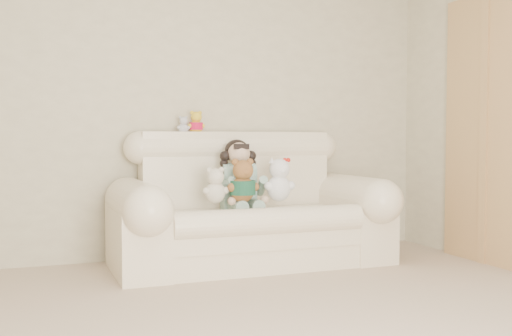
# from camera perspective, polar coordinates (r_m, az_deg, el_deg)

# --- Properties ---
(wall_back) EXTENTS (4.50, 0.00, 4.50)m
(wall_back) POSITION_cam_1_polar(r_m,az_deg,el_deg) (4.97, -7.87, 6.56)
(wall_back) COLOR beige
(wall_back) RESTS_ON ground
(sofa) EXTENTS (2.10, 0.95, 1.03)m
(sofa) POSITION_cam_1_polar(r_m,az_deg,el_deg) (4.64, -0.44, -2.85)
(sofa) COLOR #FFF1CD
(sofa) RESTS_ON floor
(door_panel) EXTENTS (0.06, 0.90, 2.10)m
(door_panel) POSITION_cam_1_polar(r_m,az_deg,el_deg) (5.01, 21.02, 3.51)
(door_panel) COLOR #A27445
(door_panel) RESTS_ON floor
(seated_child) EXTENTS (0.36, 0.43, 0.56)m
(seated_child) POSITION_cam_1_polar(r_m,az_deg,el_deg) (4.67, -1.67, -0.56)
(seated_child) COLOR #2E745B
(seated_child) RESTS_ON sofa
(brown_teddy) EXTENTS (0.29, 0.26, 0.38)m
(brown_teddy) POSITION_cam_1_polar(r_m,az_deg,el_deg) (4.45, -1.28, -0.80)
(brown_teddy) COLOR brown
(brown_teddy) RESTS_ON sofa
(white_cat) EXTENTS (0.29, 0.25, 0.39)m
(white_cat) POSITION_cam_1_polar(r_m,az_deg,el_deg) (4.55, 2.18, -0.68)
(white_cat) COLOR white
(white_cat) RESTS_ON sofa
(cream_teddy) EXTENTS (0.22, 0.19, 0.31)m
(cream_teddy) POSITION_cam_1_polar(r_m,az_deg,el_deg) (4.40, -3.88, -1.32)
(cream_teddy) COLOR silver
(cream_teddy) RESTS_ON sofa
(yellow_mini_bear) EXTENTS (0.16, 0.13, 0.22)m
(yellow_mini_bear) POSITION_cam_1_polar(r_m,az_deg,el_deg) (4.88, -5.69, 4.51)
(yellow_mini_bear) COLOR yellow
(yellow_mini_bear) RESTS_ON sofa
(grey_mini_plush) EXTENTS (0.11, 0.08, 0.17)m
(grey_mini_plush) POSITION_cam_1_polar(r_m,az_deg,el_deg) (4.84, -6.89, 4.22)
(grey_mini_plush) COLOR silver
(grey_mini_plush) RESTS_ON sofa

